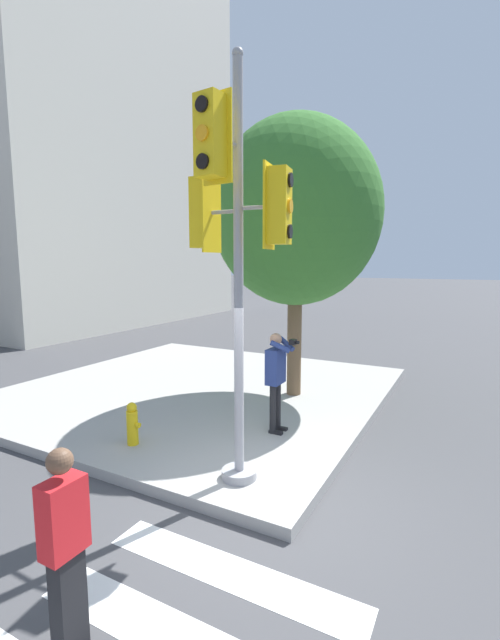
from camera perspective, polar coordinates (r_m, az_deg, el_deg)
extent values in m
plane|color=#424244|center=(5.89, 2.64, -23.80)|extent=(160.00, 160.00, 0.00)
cube|color=#9E9B96|center=(10.27, -6.73, -9.27)|extent=(8.00, 8.00, 0.17)
cube|color=silver|center=(4.96, -2.57, -30.59)|extent=(0.47, 2.80, 0.01)
cube|color=silver|center=(4.43, -9.62, -36.38)|extent=(0.47, 2.80, 0.01)
cylinder|color=#939399|center=(6.17, -1.44, -19.79)|extent=(0.48, 0.48, 0.12)
cylinder|color=#939399|center=(5.48, -1.54, 5.83)|extent=(0.13, 0.13, 5.22)
sphere|color=#939399|center=(6.00, -1.65, 32.02)|extent=(0.14, 0.14, 0.14)
cylinder|color=#939399|center=(5.63, -3.73, 14.17)|extent=(0.05, 0.35, 0.05)
cube|color=yellow|center=(5.80, -6.27, 13.96)|extent=(0.30, 0.24, 0.90)
cube|color=yellow|center=(5.72, -5.15, 14.06)|extent=(0.42, 0.03, 1.02)
cylinder|color=black|center=(5.91, -7.43, 16.75)|extent=(0.17, 0.03, 0.17)
cylinder|color=orange|center=(5.87, -7.38, 13.86)|extent=(0.17, 0.03, 0.17)
cylinder|color=black|center=(5.85, -7.33, 10.94)|extent=(0.17, 0.03, 0.17)
cylinder|color=#939399|center=(5.43, 0.85, 14.77)|extent=(0.10, 0.35, 0.05)
cube|color=yellow|center=(5.34, 3.94, 14.87)|extent=(0.33, 0.28, 0.90)
cube|color=yellow|center=(5.38, 2.55, 14.83)|extent=(0.42, 0.08, 1.02)
cylinder|color=black|center=(5.35, 5.44, 18.09)|extent=(0.17, 0.05, 0.17)
cylinder|color=orange|center=(5.31, 5.39, 14.91)|extent=(0.17, 0.05, 0.17)
cylinder|color=black|center=(5.28, 5.35, 11.67)|extent=(0.17, 0.05, 0.17)
cylinder|color=#939399|center=(5.47, -3.21, 22.63)|extent=(0.35, 0.09, 0.05)
cube|color=yellow|center=(5.25, -5.37, 23.26)|extent=(0.27, 0.33, 0.90)
cube|color=yellow|center=(5.34, -4.38, 22.98)|extent=(0.07, 0.42, 1.02)
cylinder|color=black|center=(5.24, -6.48, 26.71)|extent=(0.05, 0.17, 0.17)
cylinder|color=orange|center=(5.15, -6.42, 23.55)|extent=(0.05, 0.17, 0.17)
cylinder|color=black|center=(5.07, -6.37, 20.29)|extent=(0.05, 0.17, 0.17)
cube|color=black|center=(7.57, 3.46, -14.71)|extent=(0.09, 0.24, 0.05)
cube|color=black|center=(7.74, 4.10, -14.20)|extent=(0.09, 0.24, 0.05)
cylinder|color=black|center=(7.45, 3.06, -11.78)|extent=(0.11, 0.11, 0.85)
cylinder|color=black|center=(7.62, 3.71, -11.32)|extent=(0.11, 0.11, 0.85)
cube|color=navy|center=(7.32, 3.43, -6.16)|extent=(0.40, 0.22, 0.60)
sphere|color=tan|center=(7.23, 3.46, -2.57)|extent=(0.21, 0.21, 0.21)
cube|color=black|center=(7.11, 5.73, -2.94)|extent=(0.12, 0.10, 0.09)
cylinder|color=black|center=(7.08, 6.26, -2.98)|extent=(0.06, 0.08, 0.06)
cylinder|color=navy|center=(7.07, 4.03, -3.57)|extent=(0.23, 0.35, 0.22)
cylinder|color=navy|center=(7.31, 4.90, -3.20)|extent=(0.23, 0.35, 0.22)
cube|color=black|center=(4.28, -23.03, -31.32)|extent=(0.24, 0.16, 0.85)
cube|color=red|center=(3.87, -23.64, -22.91)|extent=(0.34, 0.20, 0.60)
sphere|color=brown|center=(3.67, -24.04, -16.82)|extent=(0.20, 0.20, 0.20)
cylinder|color=brown|center=(9.39, 5.94, -1.86)|extent=(0.31, 0.31, 2.71)
ellipsoid|color=#38752D|center=(9.32, 6.17, 14.10)|extent=(3.56, 3.56, 3.92)
cylinder|color=yellow|center=(7.31, -15.40, -13.65)|extent=(0.18, 0.18, 0.56)
sphere|color=yellow|center=(7.20, -15.50, -11.17)|extent=(0.16, 0.16, 0.16)
cylinder|color=yellow|center=(7.21, -14.71, -13.41)|extent=(0.08, 0.06, 0.08)
cube|color=beige|center=(25.98, -22.01, 22.44)|extent=(14.25, 10.08, 19.81)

